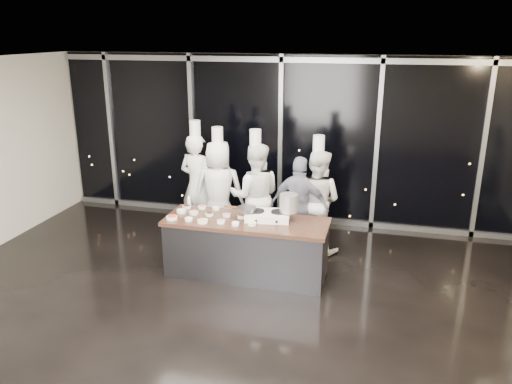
% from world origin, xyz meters
% --- Properties ---
extents(ground, '(9.00, 9.00, 0.00)m').
position_xyz_m(ground, '(0.00, 0.00, 0.00)').
color(ground, black).
rests_on(ground, ground).
extents(room_shell, '(9.02, 7.02, 3.21)m').
position_xyz_m(room_shell, '(0.18, 0.00, 2.25)').
color(room_shell, beige).
rests_on(room_shell, ground).
extents(window_wall, '(8.90, 0.11, 3.20)m').
position_xyz_m(window_wall, '(0.00, 3.43, 1.60)').
color(window_wall, black).
rests_on(window_wall, ground).
extents(demo_counter, '(2.46, 0.86, 0.90)m').
position_xyz_m(demo_counter, '(0.00, 0.90, 0.45)').
color(demo_counter, '#353539').
rests_on(demo_counter, ground).
extents(stove, '(0.70, 0.48, 0.14)m').
position_xyz_m(stove, '(0.30, 1.00, 0.96)').
color(stove, silver).
rests_on(stove, demo_counter).
extents(frying_pan, '(0.52, 0.32, 0.05)m').
position_xyz_m(frying_pan, '(-0.01, 0.94, 1.06)').
color(frying_pan, gray).
rests_on(frying_pan, stove).
extents(stock_pot, '(0.30, 0.30, 0.27)m').
position_xyz_m(stock_pot, '(0.61, 1.05, 1.17)').
color(stock_pot, '#B3B3B6').
rests_on(stock_pot, stove).
extents(prep_bowls, '(1.38, 0.71, 0.05)m').
position_xyz_m(prep_bowls, '(-0.64, 0.88, 0.93)').
color(prep_bowls, white).
rests_on(prep_bowls, demo_counter).
extents(squeeze_bottle, '(0.06, 0.06, 0.21)m').
position_xyz_m(squeeze_bottle, '(-1.04, 1.24, 1.00)').
color(squeeze_bottle, silver).
rests_on(squeeze_bottle, demo_counter).
extents(chef_far_left, '(0.79, 0.62, 2.12)m').
position_xyz_m(chef_far_left, '(-1.29, 2.25, 0.96)').
color(chef_far_left, silver).
rests_on(chef_far_left, ground).
extents(chef_left, '(0.97, 0.71, 2.05)m').
position_xyz_m(chef_left, '(-0.84, 2.13, 0.92)').
color(chef_left, silver).
rests_on(chef_left, ground).
extents(chef_center, '(1.02, 0.87, 2.06)m').
position_xyz_m(chef_center, '(-0.14, 2.00, 0.93)').
color(chef_center, silver).
rests_on(chef_center, ground).
extents(guest, '(1.02, 0.52, 1.67)m').
position_xyz_m(guest, '(0.64, 1.91, 0.83)').
color(guest, '#151B3A').
rests_on(guest, ground).
extents(chef_right, '(1.02, 0.89, 1.99)m').
position_xyz_m(chef_right, '(0.89, 2.11, 0.89)').
color(chef_right, silver).
rests_on(chef_right, ground).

